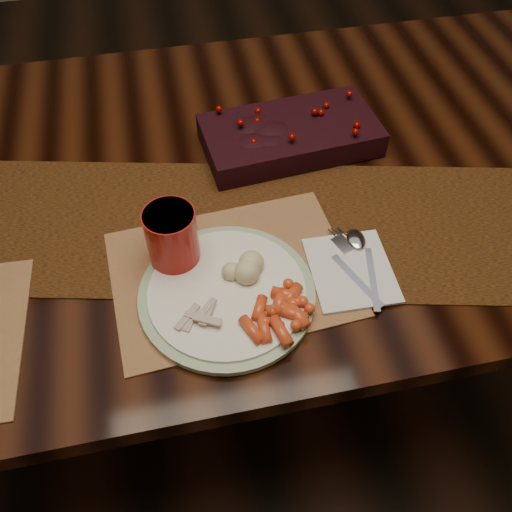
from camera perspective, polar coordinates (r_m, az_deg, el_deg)
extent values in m
plane|color=black|center=(1.71, -1.68, -10.21)|extent=(5.00, 5.00, 0.00)
cube|color=black|center=(1.39, -2.04, -2.75)|extent=(1.80, 1.00, 0.75)
cube|color=#36260F|center=(1.00, -0.55, 3.17)|extent=(1.67, 0.70, 0.00)
cube|color=brown|center=(0.93, -2.59, -1.82)|extent=(0.42, 0.32, 0.00)
cylinder|color=white|center=(0.90, -3.08, -3.91)|extent=(0.36, 0.36, 0.02)
cube|color=silver|center=(0.94, 9.96, -1.46)|extent=(0.14, 0.17, 0.01)
cylinder|color=#A81711|center=(0.91, -8.80, 1.77)|extent=(0.09, 0.09, 0.12)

